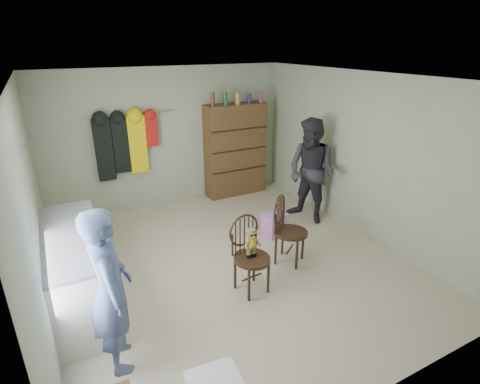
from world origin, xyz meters
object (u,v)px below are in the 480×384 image
chair_front (250,250)px  chair_far (287,227)px  dresser (235,150)px  counter (77,270)px

chair_front → chair_far: size_ratio=0.99×
chair_front → dresser: size_ratio=0.48×
chair_front → counter: bearing=154.9°
counter → chair_front: size_ratio=1.90×
counter → chair_far: bearing=-6.7°
counter → chair_far: (2.65, -0.31, 0.06)m
chair_far → dresser: bearing=40.8°
counter → dresser: bearing=35.7°
counter → chair_far: 2.67m
chair_front → chair_far: (0.76, 0.33, -0.03)m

